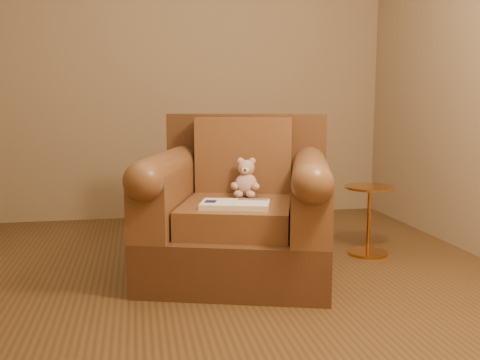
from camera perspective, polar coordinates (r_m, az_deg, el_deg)
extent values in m
plane|color=brown|center=(3.05, -5.39, -11.69)|extent=(4.00, 4.00, 0.00)
cube|color=#927C5A|center=(4.87, -8.00, 11.85)|extent=(4.00, 0.02, 2.70)
cube|color=#51321B|center=(3.28, -0.18, -7.48)|extent=(1.33, 1.29, 0.30)
cube|color=#51321B|center=(3.63, 0.64, 1.82)|extent=(1.05, 0.42, 0.66)
cube|color=brown|center=(3.17, -0.29, -3.74)|extent=(0.82, 0.90, 0.16)
cube|color=brown|center=(3.49, 0.41, 2.70)|extent=(0.64, 0.35, 0.48)
cube|color=brown|center=(3.23, -7.86, -1.95)|extent=(0.48, 0.93, 0.34)
cube|color=brown|center=(3.13, 7.51, -2.26)|extent=(0.48, 0.93, 0.34)
cylinder|color=brown|center=(3.21, -7.92, 1.07)|extent=(0.48, 0.93, 0.21)
cylinder|color=brown|center=(3.11, 7.57, 0.85)|extent=(0.48, 0.93, 0.21)
ellipsoid|color=#CDA48F|center=(3.34, 0.66, -0.53)|extent=(0.14, 0.13, 0.15)
sphere|color=#CDA48F|center=(3.33, 0.69, 1.28)|extent=(0.10, 0.10, 0.10)
ellipsoid|color=#CDA48F|center=(3.34, 0.08, 2.05)|extent=(0.04, 0.02, 0.04)
ellipsoid|color=#CDA48F|center=(3.33, 1.32, 2.03)|extent=(0.04, 0.02, 0.04)
ellipsoid|color=beige|center=(3.29, 0.58, 1.01)|extent=(0.05, 0.03, 0.04)
sphere|color=black|center=(3.27, 0.54, 1.07)|extent=(0.01, 0.01, 0.01)
ellipsoid|color=#CDA48F|center=(3.29, -0.60, -0.66)|extent=(0.05, 0.09, 0.05)
ellipsoid|color=#CDA48F|center=(3.27, 1.68, -0.71)|extent=(0.05, 0.09, 0.05)
ellipsoid|color=#CDA48F|center=(3.27, -0.19, -1.52)|extent=(0.06, 0.09, 0.05)
ellipsoid|color=#CDA48F|center=(3.26, 1.14, -1.55)|extent=(0.06, 0.09, 0.05)
cube|color=beige|center=(2.99, -0.54, -2.65)|extent=(0.43, 0.33, 0.03)
cube|color=white|center=(3.00, -2.36, -2.34)|extent=(0.24, 0.27, 0.00)
cube|color=white|center=(2.98, 1.28, -2.41)|extent=(0.24, 0.27, 0.00)
cube|color=beige|center=(2.98, -0.55, -2.36)|extent=(0.07, 0.22, 0.00)
cube|color=#0F1638|center=(3.00, -3.17, -2.29)|extent=(0.08, 0.09, 0.00)
cube|color=slate|center=(3.06, 1.38, -2.09)|extent=(0.18, 0.09, 0.00)
cylinder|color=#C67E36|center=(3.83, 13.46, -7.57)|extent=(0.27, 0.27, 0.02)
cylinder|color=#C67E36|center=(3.77, 13.58, -4.23)|extent=(0.03, 0.03, 0.44)
cylinder|color=#C67E36|center=(3.73, 13.70, -0.77)|extent=(0.34, 0.34, 0.02)
cylinder|color=#C67E36|center=(3.73, 13.69, -0.94)|extent=(0.03, 0.03, 0.02)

